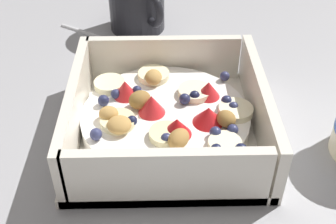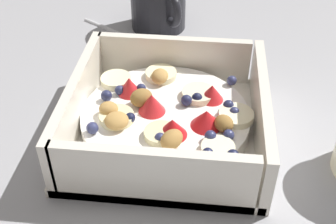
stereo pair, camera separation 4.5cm
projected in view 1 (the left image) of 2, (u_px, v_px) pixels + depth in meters
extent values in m
plane|color=#9E9EA3|center=(166.00, 140.00, 0.46)|extent=(2.40, 2.40, 0.00)
cube|color=white|center=(168.00, 130.00, 0.46)|extent=(0.20, 0.20, 0.01)
cube|color=white|center=(76.00, 112.00, 0.44)|extent=(0.20, 0.01, 0.06)
cube|color=white|center=(259.00, 109.00, 0.45)|extent=(0.20, 0.01, 0.06)
cube|color=white|center=(166.00, 61.00, 0.52)|extent=(0.01, 0.18, 0.06)
cube|color=white|center=(170.00, 179.00, 0.37)|extent=(0.01, 0.18, 0.06)
cylinder|color=white|center=(168.00, 120.00, 0.45)|extent=(0.17, 0.17, 0.02)
cylinder|color=#F4EAB7|center=(154.00, 75.00, 0.49)|extent=(0.05, 0.05, 0.01)
cylinder|color=beige|center=(118.00, 121.00, 0.43)|extent=(0.04, 0.04, 0.01)
cylinder|color=#F7EFC6|center=(195.00, 92.00, 0.47)|extent=(0.05, 0.05, 0.01)
cylinder|color=#F7EFC6|center=(225.00, 144.00, 0.40)|extent=(0.04, 0.04, 0.01)
cylinder|color=#F4EAB7|center=(110.00, 84.00, 0.48)|extent=(0.05, 0.05, 0.01)
cylinder|color=beige|center=(165.00, 134.00, 0.41)|extent=(0.04, 0.04, 0.01)
cylinder|color=#F7EFC6|center=(236.00, 110.00, 0.44)|extent=(0.05, 0.05, 0.01)
cone|color=red|center=(208.00, 89.00, 0.46)|extent=(0.03, 0.03, 0.02)
cone|color=red|center=(177.00, 127.00, 0.41)|extent=(0.04, 0.04, 0.02)
cone|color=red|center=(125.00, 89.00, 0.46)|extent=(0.04, 0.04, 0.02)
cone|color=red|center=(208.00, 115.00, 0.43)|extent=(0.04, 0.04, 0.02)
cone|color=red|center=(152.00, 104.00, 0.44)|extent=(0.03, 0.03, 0.02)
sphere|color=#23284C|center=(185.00, 99.00, 0.45)|extent=(0.01, 0.01, 0.01)
sphere|color=navy|center=(96.00, 134.00, 0.41)|extent=(0.01, 0.01, 0.01)
sphere|color=navy|center=(215.00, 132.00, 0.41)|extent=(0.01, 0.01, 0.01)
sphere|color=#191E3D|center=(132.00, 121.00, 0.43)|extent=(0.01, 0.01, 0.01)
sphere|color=navy|center=(165.00, 139.00, 0.41)|extent=(0.01, 0.01, 0.01)
sphere|color=#23284C|center=(137.00, 91.00, 0.47)|extent=(0.01, 0.01, 0.01)
sphere|color=#23284C|center=(226.00, 101.00, 0.45)|extent=(0.01, 0.01, 0.01)
sphere|color=navy|center=(116.00, 94.00, 0.46)|extent=(0.01, 0.01, 0.01)
sphere|color=#191E3D|center=(241.00, 149.00, 0.40)|extent=(0.01, 0.01, 0.01)
sphere|color=navy|center=(233.00, 130.00, 0.42)|extent=(0.01, 0.01, 0.01)
sphere|color=navy|center=(225.00, 76.00, 0.49)|extent=(0.01, 0.01, 0.01)
sphere|color=#191E3D|center=(195.00, 96.00, 0.46)|extent=(0.01, 0.01, 0.01)
sphere|color=#23284C|center=(103.00, 101.00, 0.45)|extent=(0.01, 0.01, 0.01)
sphere|color=#191E3D|center=(216.00, 149.00, 0.40)|extent=(0.01, 0.01, 0.01)
sphere|color=navy|center=(233.00, 107.00, 0.45)|extent=(0.01, 0.01, 0.01)
ellipsoid|color=tan|center=(154.00, 77.00, 0.48)|extent=(0.02, 0.02, 0.01)
ellipsoid|color=tan|center=(119.00, 125.00, 0.42)|extent=(0.03, 0.03, 0.01)
ellipsoid|color=#AD7F42|center=(179.00, 139.00, 0.40)|extent=(0.03, 0.03, 0.02)
ellipsoid|color=olive|center=(140.00, 100.00, 0.45)|extent=(0.03, 0.03, 0.02)
ellipsoid|color=tan|center=(109.00, 111.00, 0.44)|extent=(0.02, 0.02, 0.01)
ellipsoid|color=olive|center=(226.00, 119.00, 0.43)|extent=(0.03, 0.03, 0.02)
ellipsoid|color=silver|center=(145.00, 49.00, 0.59)|extent=(0.05, 0.06, 0.01)
cylinder|color=silver|center=(95.00, 34.00, 0.63)|extent=(0.07, 0.11, 0.01)
torus|color=black|center=(152.00, 9.00, 0.59)|extent=(0.05, 0.04, 0.05)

